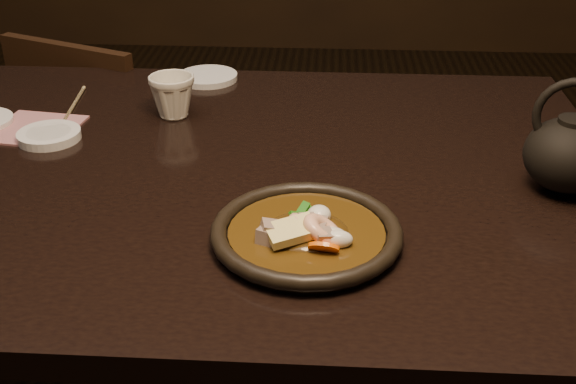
# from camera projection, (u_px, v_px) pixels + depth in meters

# --- Properties ---
(table) EXTENTS (1.60, 0.90, 0.75)m
(table) POSITION_uv_depth(u_px,v_px,m) (120.00, 204.00, 1.19)
(table) COLOR black
(table) RESTS_ON floor
(chair) EXTENTS (0.48, 0.48, 0.78)m
(chair) POSITION_uv_depth(u_px,v_px,m) (113.00, 169.00, 1.84)
(chair) COLOR black
(chair) RESTS_ON floor
(plate) EXTENTS (0.25, 0.25, 0.03)m
(plate) POSITION_uv_depth(u_px,v_px,m) (306.00, 233.00, 0.94)
(plate) COLOR black
(plate) RESTS_ON table
(stirfry) EXTENTS (0.12, 0.12, 0.06)m
(stirfry) POSITION_uv_depth(u_px,v_px,m) (309.00, 231.00, 0.93)
(stirfry) COLOR #3A250A
(stirfry) RESTS_ON plate
(soy_dish) EXTENTS (0.11, 0.11, 0.01)m
(soy_dish) POSITION_uv_depth(u_px,v_px,m) (49.00, 135.00, 1.22)
(soy_dish) COLOR silver
(soy_dish) RESTS_ON table
(saucer_right) EXTENTS (0.12, 0.12, 0.01)m
(saucer_right) POSITION_uv_depth(u_px,v_px,m) (208.00, 77.00, 1.48)
(saucer_right) COLOR silver
(saucer_right) RESTS_ON table
(tea_cup) EXTENTS (0.11, 0.10, 0.08)m
(tea_cup) POSITION_uv_depth(u_px,v_px,m) (172.00, 95.00, 1.30)
(tea_cup) COLOR beige
(tea_cup) RESTS_ON table
(chopsticks) EXTENTS (0.03, 0.23, 0.01)m
(chopsticks) POSITION_uv_depth(u_px,v_px,m) (71.00, 109.00, 1.34)
(chopsticks) COLOR tan
(chopsticks) RESTS_ON table
(napkin) EXTENTS (0.16, 0.16, 0.00)m
(napkin) POSITION_uv_depth(u_px,v_px,m) (35.00, 129.00, 1.26)
(napkin) COLOR #9B5F60
(napkin) RESTS_ON table
(teapot) EXTENTS (0.15, 0.13, 0.17)m
(teapot) POSITION_uv_depth(u_px,v_px,m) (569.00, 151.00, 1.04)
(teapot) COLOR black
(teapot) RESTS_ON table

